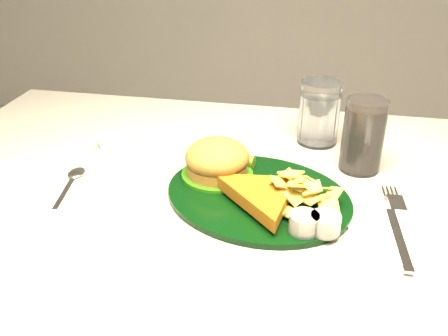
# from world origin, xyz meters

# --- Properties ---
(dinner_plate) EXTENTS (0.37, 0.34, 0.07)m
(dinner_plate) POSITION_xyz_m (0.03, -0.00, 0.78)
(dinner_plate) COLOR black
(dinner_plate) RESTS_ON table
(water_glass) EXTENTS (0.10, 0.10, 0.12)m
(water_glass) POSITION_xyz_m (0.12, 0.23, 0.81)
(water_glass) COLOR silver
(water_glass) RESTS_ON table
(cola_glass) EXTENTS (0.09, 0.09, 0.13)m
(cola_glass) POSITION_xyz_m (0.19, 0.13, 0.82)
(cola_glass) COLOR black
(cola_glass) RESTS_ON table
(fork_napkin) EXTENTS (0.16, 0.20, 0.01)m
(fork_napkin) POSITION_xyz_m (0.24, -0.07, 0.76)
(fork_napkin) COLOR white
(fork_napkin) RESTS_ON table
(spoon) EXTENTS (0.06, 0.14, 0.01)m
(spoon) POSITION_xyz_m (-0.28, -0.05, 0.75)
(spoon) COLOR white
(spoon) RESTS_ON table
(ramekin) EXTENTS (0.05, 0.05, 0.02)m
(ramekin) POSITION_xyz_m (-0.28, 0.13, 0.76)
(ramekin) COLOR white
(ramekin) RESTS_ON table
(wrapped_straw) EXTENTS (0.20, 0.12, 0.01)m
(wrapped_straw) POSITION_xyz_m (-0.09, 0.14, 0.75)
(wrapped_straw) COLOR white
(wrapped_straw) RESTS_ON table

